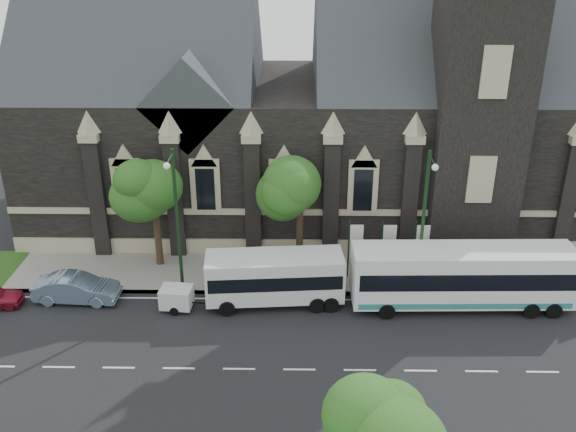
{
  "coord_description": "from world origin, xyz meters",
  "views": [
    {
      "loc": [
        2.84,
        -25.32,
        19.95
      ],
      "look_at": [
        2.34,
        6.0,
        5.63
      ],
      "focal_mm": 39.46,
      "sensor_mm": 36.0,
      "label": 1
    }
  ],
  "objects_px": {
    "tour_coach": "(462,276)",
    "banner_flag_right": "(419,245)",
    "banner_flag_center": "(386,245)",
    "box_trailer": "(177,297)",
    "street_lamp_near": "(424,217)",
    "banner_flag_left": "(353,244)",
    "shuttle_bus": "(275,276)",
    "tree_walk_right": "(303,181)",
    "tree_walk_left": "(157,182)",
    "sedan": "(76,288)",
    "street_lamp_mid": "(176,216)"
  },
  "relations": [
    {
      "from": "street_lamp_mid",
      "to": "shuttle_bus",
      "type": "bearing_deg",
      "value": -9.06
    },
    {
      "from": "tour_coach",
      "to": "banner_flag_left",
      "type": "bearing_deg",
      "value": 151.84
    },
    {
      "from": "shuttle_bus",
      "to": "sedan",
      "type": "height_order",
      "value": "shuttle_bus"
    },
    {
      "from": "banner_flag_center",
      "to": "shuttle_bus",
      "type": "bearing_deg",
      "value": -157.32
    },
    {
      "from": "street_lamp_mid",
      "to": "sedan",
      "type": "distance_m",
      "value": 7.43
    },
    {
      "from": "street_lamp_near",
      "to": "shuttle_bus",
      "type": "distance_m",
      "value": 9.1
    },
    {
      "from": "street_lamp_near",
      "to": "banner_flag_right",
      "type": "distance_m",
      "value": 3.34
    },
    {
      "from": "banner_flag_center",
      "to": "banner_flag_left",
      "type": "bearing_deg",
      "value": 180.0
    },
    {
      "from": "sedan",
      "to": "banner_flag_left",
      "type": "bearing_deg",
      "value": -77.6
    },
    {
      "from": "shuttle_bus",
      "to": "tree_walk_right",
      "type": "bearing_deg",
      "value": 65.52
    },
    {
      "from": "shuttle_bus",
      "to": "sedan",
      "type": "distance_m",
      "value": 11.62
    },
    {
      "from": "banner_flag_right",
      "to": "sedan",
      "type": "xyz_separation_m",
      "value": [
        -20.28,
        -2.8,
        -1.57
      ]
    },
    {
      "from": "street_lamp_mid",
      "to": "shuttle_bus",
      "type": "xyz_separation_m",
      "value": [
        5.59,
        -0.89,
        -3.37
      ]
    },
    {
      "from": "tree_walk_right",
      "to": "street_lamp_mid",
      "type": "relative_size",
      "value": 0.87
    },
    {
      "from": "shuttle_bus",
      "to": "box_trailer",
      "type": "height_order",
      "value": "shuttle_bus"
    },
    {
      "from": "street_lamp_near",
      "to": "shuttle_bus",
      "type": "height_order",
      "value": "street_lamp_near"
    },
    {
      "from": "banner_flag_left",
      "to": "shuttle_bus",
      "type": "relative_size",
      "value": 0.5
    },
    {
      "from": "street_lamp_near",
      "to": "box_trailer",
      "type": "height_order",
      "value": "street_lamp_near"
    },
    {
      "from": "street_lamp_near",
      "to": "banner_flag_center",
      "type": "distance_m",
      "value": 3.74
    },
    {
      "from": "banner_flag_center",
      "to": "tour_coach",
      "type": "height_order",
      "value": "banner_flag_center"
    },
    {
      "from": "street_lamp_mid",
      "to": "tour_coach",
      "type": "bearing_deg",
      "value": -3.86
    },
    {
      "from": "banner_flag_left",
      "to": "banner_flag_right",
      "type": "relative_size",
      "value": 1.0
    },
    {
      "from": "banner_flag_left",
      "to": "tour_coach",
      "type": "bearing_deg",
      "value": -26.79
    },
    {
      "from": "sedan",
      "to": "tree_walk_right",
      "type": "bearing_deg",
      "value": -68.5
    },
    {
      "from": "tour_coach",
      "to": "shuttle_bus",
      "type": "xyz_separation_m",
      "value": [
        -10.64,
        0.2,
        -0.23
      ]
    },
    {
      "from": "street_lamp_near",
      "to": "banner_flag_left",
      "type": "relative_size",
      "value": 2.25
    },
    {
      "from": "banner_flag_center",
      "to": "tour_coach",
      "type": "distance_m",
      "value": 4.98
    },
    {
      "from": "banner_flag_right",
      "to": "box_trailer",
      "type": "relative_size",
      "value": 1.53
    },
    {
      "from": "banner_flag_left",
      "to": "tour_coach",
      "type": "relative_size",
      "value": 0.32
    },
    {
      "from": "street_lamp_mid",
      "to": "banner_flag_left",
      "type": "xyz_separation_m",
      "value": [
        10.29,
        1.91,
        -2.73
      ]
    },
    {
      "from": "tree_walk_right",
      "to": "banner_flag_left",
      "type": "height_order",
      "value": "tree_walk_right"
    },
    {
      "from": "tree_walk_left",
      "to": "street_lamp_mid",
      "type": "distance_m",
      "value": 4.08
    },
    {
      "from": "banner_flag_center",
      "to": "box_trailer",
      "type": "height_order",
      "value": "banner_flag_center"
    },
    {
      "from": "banner_flag_right",
      "to": "box_trailer",
      "type": "distance_m",
      "value": 14.82
    },
    {
      "from": "tree_walk_left",
      "to": "tour_coach",
      "type": "xyz_separation_m",
      "value": [
        18.03,
        -4.7,
        -3.76
      ]
    },
    {
      "from": "banner_flag_left",
      "to": "sedan",
      "type": "bearing_deg",
      "value": -170.24
    },
    {
      "from": "tour_coach",
      "to": "banner_flag_right",
      "type": "bearing_deg",
      "value": 121.59
    },
    {
      "from": "tree_walk_right",
      "to": "banner_flag_center",
      "type": "xyz_separation_m",
      "value": [
        5.08,
        -1.71,
        -3.43
      ]
    },
    {
      "from": "tree_walk_left",
      "to": "box_trailer",
      "type": "height_order",
      "value": "tree_walk_left"
    },
    {
      "from": "tree_walk_right",
      "to": "banner_flag_center",
      "type": "height_order",
      "value": "tree_walk_right"
    },
    {
      "from": "banner_flag_center",
      "to": "box_trailer",
      "type": "bearing_deg",
      "value": -163.58
    },
    {
      "from": "street_lamp_near",
      "to": "tour_coach",
      "type": "xyz_separation_m",
      "value": [
        2.23,
        -1.1,
        -3.14
      ]
    },
    {
      "from": "banner_flag_right",
      "to": "shuttle_bus",
      "type": "bearing_deg",
      "value": -162.17
    },
    {
      "from": "street_lamp_mid",
      "to": "banner_flag_right",
      "type": "relative_size",
      "value": 2.25
    },
    {
      "from": "sedan",
      "to": "street_lamp_near",
      "type": "bearing_deg",
      "value": -84.8
    },
    {
      "from": "banner_flag_right",
      "to": "banner_flag_left",
      "type": "bearing_deg",
      "value": 180.0
    },
    {
      "from": "tree_walk_left",
      "to": "sedan",
      "type": "relative_size",
      "value": 1.56
    },
    {
      "from": "tree_walk_left",
      "to": "shuttle_bus",
      "type": "bearing_deg",
      "value": -31.36
    },
    {
      "from": "box_trailer",
      "to": "tour_coach",
      "type": "bearing_deg",
      "value": 7.52
    },
    {
      "from": "box_trailer",
      "to": "tree_walk_left",
      "type": "bearing_deg",
      "value": 114.05
    }
  ]
}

